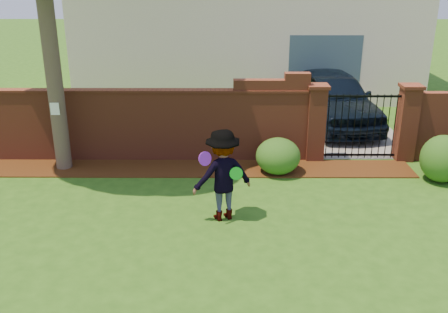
{
  "coord_description": "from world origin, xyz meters",
  "views": [
    {
      "loc": [
        0.23,
        -7.66,
        4.47
      ],
      "look_at": [
        0.19,
        1.4,
        1.05
      ],
      "focal_mm": 40.35,
      "sensor_mm": 36.0,
      "label": 1
    }
  ],
  "objects_px": {
    "man": "(223,176)",
    "frisbee_purple": "(205,159)",
    "car": "(336,100)",
    "frisbee_green": "(236,173)"
  },
  "relations": [
    {
      "from": "frisbee_purple",
      "to": "frisbee_green",
      "type": "xyz_separation_m",
      "value": [
        0.55,
        0.14,
        -0.34
      ]
    },
    {
      "from": "car",
      "to": "man",
      "type": "height_order",
      "value": "man"
    },
    {
      "from": "man",
      "to": "car",
      "type": "bearing_deg",
      "value": -139.24
    },
    {
      "from": "man",
      "to": "frisbee_purple",
      "type": "xyz_separation_m",
      "value": [
        -0.32,
        -0.28,
        0.45
      ]
    },
    {
      "from": "car",
      "to": "frisbee_purple",
      "type": "relative_size",
      "value": 18.67
    },
    {
      "from": "frisbee_green",
      "to": "car",
      "type": "bearing_deg",
      "value": 63.18
    },
    {
      "from": "man",
      "to": "frisbee_green",
      "type": "xyz_separation_m",
      "value": [
        0.24,
        -0.14,
        0.11
      ]
    },
    {
      "from": "man",
      "to": "frisbee_purple",
      "type": "height_order",
      "value": "man"
    },
    {
      "from": "car",
      "to": "man",
      "type": "bearing_deg",
      "value": -126.75
    },
    {
      "from": "man",
      "to": "frisbee_purple",
      "type": "relative_size",
      "value": 6.87
    }
  ]
}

